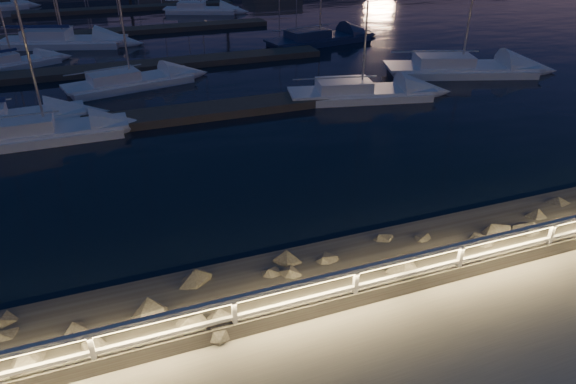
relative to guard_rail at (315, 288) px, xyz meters
name	(u,v)px	position (x,y,z in m)	size (l,w,h in m)	color
ground	(317,313)	(0.07, 0.00, -0.77)	(400.00, 400.00, 0.00)	#A09B90
harbor_water	(152,55)	(0.07, 31.22, -1.74)	(400.00, 440.00, 0.60)	black
guard_rail	(315,288)	(0.00, 0.00, 0.00)	(44.11, 0.12, 1.06)	white
riprap	(155,316)	(-3.57, 1.46, -0.98)	(39.40, 3.05, 1.28)	#656157
floating_docks	(149,44)	(0.07, 32.50, -1.17)	(22.00, 36.00, 0.40)	#514B43
sailboat_c	(127,81)	(-2.40, 22.15, -0.97)	(7.78, 3.85, 12.73)	white
sailboat_d	(457,67)	(17.40, 17.87, -0.92)	(9.84, 5.53, 16.05)	white
sailboat_e	(11,63)	(-9.19, 29.14, -0.98)	(6.14, 4.02, 10.30)	white
sailboat_f	(42,131)	(-6.70, 15.38, -0.96)	(7.02, 2.19, 11.91)	white
sailboat_g	(61,40)	(-6.21, 34.89, -0.91)	(9.48, 5.19, 15.51)	white
sailboat_h	(358,92)	(9.25, 15.67, -0.97)	(8.25, 3.92, 13.45)	white
sailboat_k	(199,9)	(6.74, 45.81, -0.97)	(7.64, 4.66, 12.58)	white
sailboat_l	(317,38)	(12.49, 28.85, -0.94)	(9.03, 4.08, 14.75)	navy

